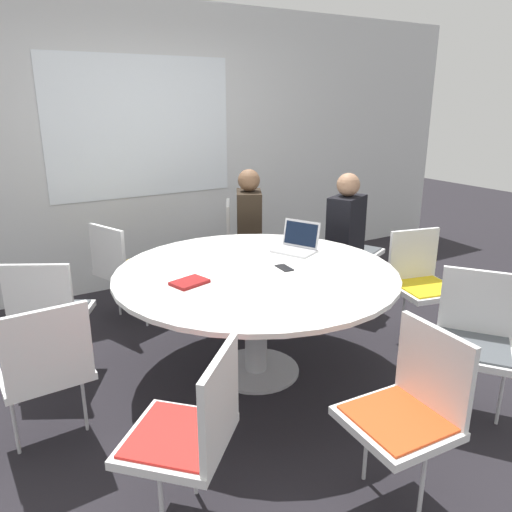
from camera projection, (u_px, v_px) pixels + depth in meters
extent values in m
plane|color=black|center=(256.00, 371.00, 3.48)|extent=(16.00, 16.00, 0.00)
cube|color=silver|center=(142.00, 149.00, 4.81)|extent=(8.00, 0.06, 2.70)
cube|color=white|center=(142.00, 128.00, 4.72)|extent=(1.80, 0.01, 1.30)
cylinder|color=#B7B7BC|center=(256.00, 370.00, 3.48)|extent=(0.60, 0.60, 0.02)
cylinder|color=#B7B7BC|center=(256.00, 323.00, 3.37)|extent=(0.15, 0.15, 0.69)
cylinder|color=white|center=(256.00, 273.00, 3.26)|extent=(1.84, 1.84, 0.03)
cube|color=white|center=(355.00, 253.00, 4.64)|extent=(0.58, 0.57, 0.04)
cube|color=#4C5156|center=(355.00, 250.00, 4.64)|extent=(0.51, 0.50, 0.01)
cube|color=white|center=(337.00, 227.00, 4.68)|extent=(0.39, 0.20, 0.40)
cylinder|color=silver|center=(361.00, 271.00, 4.86)|extent=(0.02, 0.02, 0.42)
cylinder|color=silver|center=(346.00, 282.00, 4.57)|extent=(0.02, 0.02, 0.42)
cube|color=white|center=(248.00, 244.00, 4.91)|extent=(0.58, 0.59, 0.04)
cube|color=#4C5156|center=(248.00, 242.00, 4.91)|extent=(0.51, 0.52, 0.01)
cube|color=white|center=(228.00, 223.00, 4.84)|extent=(0.23, 0.38, 0.40)
cylinder|color=silver|center=(248.00, 261.00, 5.16)|extent=(0.02, 0.02, 0.42)
cylinder|color=silver|center=(249.00, 272.00, 4.81)|extent=(0.02, 0.02, 0.42)
cube|color=white|center=(130.00, 271.00, 4.15)|extent=(0.55, 0.56, 0.04)
cube|color=gold|center=(129.00, 268.00, 4.14)|extent=(0.48, 0.49, 0.01)
cube|color=white|center=(108.00, 251.00, 3.93)|extent=(0.17, 0.40, 0.40)
cylinder|color=silver|center=(119.00, 292.00, 4.32)|extent=(0.02, 0.02, 0.42)
cylinder|color=silver|center=(146.00, 302.00, 4.11)|extent=(0.02, 0.02, 0.42)
cube|color=white|center=(54.00, 315.00, 3.31)|extent=(0.59, 0.58, 0.04)
cube|color=#4C5156|center=(54.00, 311.00, 3.31)|extent=(0.52, 0.51, 0.01)
cube|color=white|center=(38.00, 295.00, 3.06)|extent=(0.38, 0.23, 0.40)
cylinder|color=silver|center=(31.00, 346.00, 3.38)|extent=(0.02, 0.02, 0.42)
cylinder|color=silver|center=(85.00, 346.00, 3.39)|extent=(0.02, 0.02, 0.42)
cube|color=white|center=(45.00, 370.00, 2.64)|extent=(0.46, 0.44, 0.04)
cube|color=#4C5156|center=(44.00, 366.00, 2.63)|extent=(0.40, 0.39, 0.01)
cube|color=white|center=(47.00, 348.00, 2.42)|extent=(0.42, 0.05, 0.40)
cylinder|color=silver|center=(14.00, 419.00, 2.61)|extent=(0.02, 0.02, 0.42)
cylinder|color=silver|center=(84.00, 398.00, 2.80)|extent=(0.02, 0.02, 0.42)
cube|color=white|center=(177.00, 439.00, 2.10)|extent=(0.61, 0.61, 0.04)
cube|color=red|center=(177.00, 434.00, 2.10)|extent=(0.54, 0.54, 0.01)
cube|color=white|center=(220.00, 401.00, 1.99)|extent=(0.32, 0.31, 0.40)
cylinder|color=silver|center=(195.00, 457.00, 2.34)|extent=(0.02, 0.02, 0.42)
cube|color=white|center=(396.00, 423.00, 2.21)|extent=(0.45, 0.47, 0.04)
cube|color=#E04C1E|center=(397.00, 418.00, 2.20)|extent=(0.39, 0.41, 0.01)
cube|color=white|center=(434.00, 369.00, 2.23)|extent=(0.06, 0.42, 0.40)
cylinder|color=silver|center=(421.00, 493.00, 2.13)|extent=(0.02, 0.02, 0.42)
cylinder|color=silver|center=(366.00, 443.00, 2.43)|extent=(0.02, 0.02, 0.42)
cube|color=white|center=(473.00, 350.00, 2.85)|extent=(0.60, 0.60, 0.04)
cube|color=#4C5156|center=(473.00, 346.00, 2.84)|extent=(0.53, 0.53, 0.01)
cube|color=white|center=(478.00, 302.00, 2.96)|extent=(0.27, 0.36, 0.40)
cylinder|color=silver|center=(501.00, 392.00, 2.85)|extent=(0.02, 0.02, 0.42)
cylinder|color=silver|center=(435.00, 379.00, 2.99)|extent=(0.02, 0.02, 0.42)
cube|color=white|center=(426.00, 290.00, 3.75)|extent=(0.52, 0.51, 0.04)
cube|color=gold|center=(426.00, 287.00, 3.74)|extent=(0.46, 0.45, 0.01)
cube|color=white|center=(413.00, 255.00, 3.86)|extent=(0.41, 0.12, 0.40)
cylinder|color=silver|center=(443.00, 315.00, 3.87)|extent=(0.02, 0.02, 0.42)
cylinder|color=silver|center=(402.00, 321.00, 3.76)|extent=(0.02, 0.02, 0.42)
cylinder|color=black|center=(357.00, 281.00, 4.54)|extent=(0.10, 0.10, 0.46)
cylinder|color=black|center=(349.00, 287.00, 4.39)|extent=(0.10, 0.10, 0.46)
cube|color=black|center=(346.00, 227.00, 4.37)|extent=(0.42, 0.35, 0.55)
sphere|color=#A87A5B|center=(348.00, 185.00, 4.25)|extent=(0.20, 0.20, 0.20)
cylinder|color=#2D2319|center=(259.00, 269.00, 4.84)|extent=(0.10, 0.10, 0.46)
cylinder|color=#2D2319|center=(260.00, 276.00, 4.67)|extent=(0.10, 0.10, 0.46)
cube|color=#2D2319|center=(249.00, 221.00, 4.60)|extent=(0.37, 0.42, 0.55)
sphere|color=brown|center=(249.00, 180.00, 4.48)|extent=(0.20, 0.20, 0.20)
cube|color=silver|center=(294.00, 251.00, 3.65)|extent=(0.32, 0.36, 0.02)
cube|color=silver|center=(301.00, 234.00, 3.69)|extent=(0.17, 0.29, 0.20)
cube|color=black|center=(301.00, 234.00, 3.69)|extent=(0.15, 0.26, 0.17)
cube|color=maroon|center=(190.00, 283.00, 3.02)|extent=(0.24, 0.20, 0.02)
cube|color=black|center=(284.00, 268.00, 3.30)|extent=(0.08, 0.14, 0.01)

